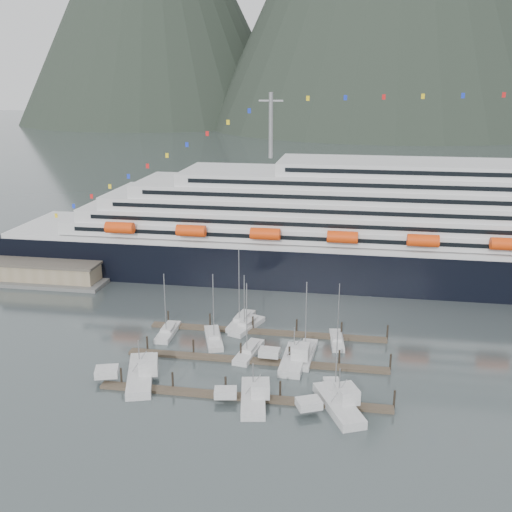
% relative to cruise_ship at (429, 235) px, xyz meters
% --- Properties ---
extents(ground, '(1600.00, 1600.00, 0.00)m').
position_rel_cruise_ship_xyz_m(ground, '(-30.03, -54.94, -12.04)').
color(ground, '#424D4E').
rests_on(ground, ground).
extents(cruise_ship, '(210.00, 30.40, 50.30)m').
position_rel_cruise_ship_xyz_m(cruise_ship, '(0.00, 0.00, 0.00)').
color(cruise_ship, black).
rests_on(cruise_ship, ground).
extents(warehouse, '(46.00, 20.00, 5.80)m').
position_rel_cruise_ship_xyz_m(warehouse, '(-102.03, -12.94, -9.79)').
color(warehouse, '#595956').
rests_on(warehouse, ground).
extents(dock_near, '(48.18, 2.28, 3.20)m').
position_rel_cruise_ship_xyz_m(dock_near, '(-34.95, -64.89, -11.73)').
color(dock_near, '#4F4432').
rests_on(dock_near, ground).
extents(dock_mid, '(48.18, 2.28, 3.20)m').
position_rel_cruise_ship_xyz_m(dock_mid, '(-34.95, -51.89, -11.73)').
color(dock_mid, '#4F4432').
rests_on(dock_mid, ground).
extents(dock_far, '(48.18, 2.28, 3.20)m').
position_rel_cruise_ship_xyz_m(dock_far, '(-34.95, -38.89, -11.73)').
color(dock_far, '#4F4432').
rests_on(dock_far, ground).
extents(sailboat_a, '(2.98, 9.80, 13.74)m').
position_rel_cruise_ship_xyz_m(sailboat_a, '(-54.55, -42.91, -11.60)').
color(sailboat_a, silver).
rests_on(sailboat_a, ground).
extents(sailboat_b, '(6.20, 11.28, 14.72)m').
position_rel_cruise_ship_xyz_m(sailboat_b, '(-44.75, -44.28, -11.60)').
color(sailboat_b, silver).
rests_on(sailboat_b, ground).
extents(sailboat_c, '(4.47, 10.72, 14.96)m').
position_rel_cruise_ship_xyz_m(sailboat_c, '(-36.84, -49.14, -11.60)').
color(sailboat_c, silver).
rests_on(sailboat_c, ground).
extents(sailboat_d, '(3.65, 12.19, 15.64)m').
position_rel_cruise_ship_xyz_m(sailboat_d, '(-26.21, -48.39, -11.60)').
color(sailboat_d, silver).
rests_on(sailboat_d, ground).
extents(sailboat_e, '(4.42, 11.58, 17.28)m').
position_rel_cruise_ship_xyz_m(sailboat_e, '(-41.04, -34.95, -11.58)').
color(sailboat_e, silver).
rests_on(sailboat_e, ground).
extents(sailboat_f, '(6.31, 10.74, 12.46)m').
position_rel_cruise_ship_xyz_m(sailboat_f, '(-39.36, -37.26, -11.61)').
color(sailboat_f, silver).
rests_on(sailboat_f, ground).
extents(sailboat_g, '(3.40, 9.66, 12.91)m').
position_rel_cruise_ship_xyz_m(sailboat_g, '(-20.79, -41.02, -11.64)').
color(sailboat_g, silver).
rests_on(sailboat_g, ground).
extents(sailboat_h, '(4.26, 9.51, 12.14)m').
position_rel_cruise_ship_xyz_m(sailboat_h, '(-20.44, -61.53, -11.62)').
color(sailboat_h, silver).
rests_on(sailboat_h, ground).
extents(trawler_a, '(11.72, 15.17, 8.09)m').
position_rel_cruise_ship_xyz_m(trawler_a, '(-53.68, -61.66, -11.05)').
color(trawler_a, silver).
rests_on(trawler_a, ground).
extents(trawler_b, '(9.17, 12.01, 7.52)m').
position_rel_cruise_ship_xyz_m(trawler_b, '(-33.26, -65.84, -11.10)').
color(trawler_b, silver).
rests_on(trawler_b, ground).
extents(trawler_d, '(11.16, 13.40, 7.74)m').
position_rel_cruise_ship_xyz_m(trawler_d, '(-19.74, -65.79, -11.08)').
color(trawler_d, silver).
rests_on(trawler_d, ground).
extents(trawler_e, '(9.21, 12.08, 7.78)m').
position_rel_cruise_ship_xyz_m(trawler_e, '(-28.27, -51.37, -11.07)').
color(trawler_e, silver).
rests_on(trawler_e, ground).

